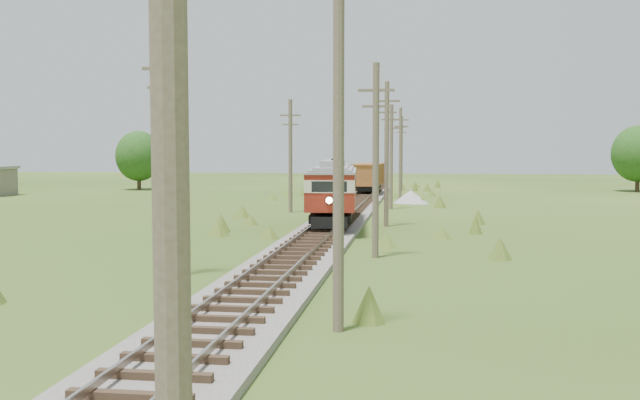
# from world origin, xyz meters

# --- Properties ---
(ground) EXTENTS (260.00, 260.00, 0.00)m
(ground) POSITION_xyz_m (0.00, 0.00, 0.00)
(ground) COLOR #244514
(ground) RESTS_ON ground
(railbed_main) EXTENTS (3.60, 96.00, 0.57)m
(railbed_main) POSITION_xyz_m (0.00, 34.00, 0.19)
(railbed_main) COLOR #605B54
(railbed_main) RESTS_ON ground
(switch_marker) EXTENTS (0.45, 0.06, 1.08)m
(switch_marker) POSITION_xyz_m (-0.20, 1.50, 0.63)
(switch_marker) COLOR black
(switch_marker) RESTS_ON ground
(streetcar) EXTENTS (3.70, 11.99, 5.43)m
(streetcar) POSITION_xyz_m (0.00, 29.87, 2.55)
(streetcar) COLOR black
(streetcar) RESTS_ON ground
(gondola) EXTENTS (3.01, 8.46, 2.78)m
(gondola) POSITION_xyz_m (0.00, 60.38, 2.06)
(gondola) COLOR black
(gondola) RESTS_ON ground
(gravel_pile) EXTENTS (3.21, 3.40, 1.17)m
(gravel_pile) POSITION_xyz_m (4.62, 50.83, 0.54)
(gravel_pile) COLOR gray
(gravel_pile) RESTS_ON ground
(utility_pole_r_0) EXTENTS (1.60, 0.30, 8.50)m
(utility_pole_r_0) POSITION_xyz_m (3.20, -8.00, 4.37)
(utility_pole_r_0) COLOR brown
(utility_pole_r_0) RESTS_ON ground
(utility_pole_r_1) EXTENTS (0.30, 0.30, 8.80)m
(utility_pole_r_1) POSITION_xyz_m (3.10, 5.00, 4.40)
(utility_pole_r_1) COLOR brown
(utility_pole_r_1) RESTS_ON ground
(utility_pole_r_2) EXTENTS (1.60, 0.30, 8.60)m
(utility_pole_r_2) POSITION_xyz_m (3.30, 18.00, 4.42)
(utility_pole_r_2) COLOR brown
(utility_pole_r_2) RESTS_ON ground
(utility_pole_r_3) EXTENTS (1.60, 0.30, 9.00)m
(utility_pole_r_3) POSITION_xyz_m (3.20, 31.00, 4.63)
(utility_pole_r_3) COLOR brown
(utility_pole_r_3) RESTS_ON ground
(utility_pole_r_4) EXTENTS (1.60, 0.30, 8.40)m
(utility_pole_r_4) POSITION_xyz_m (3.00, 44.00, 4.32)
(utility_pole_r_4) COLOR brown
(utility_pole_r_4) RESTS_ON ground
(utility_pole_r_5) EXTENTS (1.60, 0.30, 8.90)m
(utility_pole_r_5) POSITION_xyz_m (3.40, 57.00, 4.58)
(utility_pole_r_5) COLOR brown
(utility_pole_r_5) RESTS_ON ground
(utility_pole_r_6) EXTENTS (1.60, 0.30, 8.70)m
(utility_pole_r_6) POSITION_xyz_m (3.20, 70.00, 4.47)
(utility_pole_r_6) COLOR brown
(utility_pole_r_6) RESTS_ON ground
(utility_pole_l_a) EXTENTS (1.60, 0.30, 9.00)m
(utility_pole_l_a) POSITION_xyz_m (-4.20, 12.00, 4.63)
(utility_pole_l_a) COLOR brown
(utility_pole_l_a) RESTS_ON ground
(utility_pole_l_b) EXTENTS (1.60, 0.30, 8.60)m
(utility_pole_l_b) POSITION_xyz_m (-4.50, 40.00, 4.42)
(utility_pole_l_b) COLOR brown
(utility_pole_l_b) RESTS_ON ground
(tree_mid_a) EXTENTS (5.46, 5.46, 7.03)m
(tree_mid_a) POSITION_xyz_m (-28.00, 68.00, 4.02)
(tree_mid_a) COLOR #38281C
(tree_mid_a) RESTS_ON ground
(tree_mid_b) EXTENTS (5.88, 5.88, 7.57)m
(tree_mid_b) POSITION_xyz_m (30.00, 72.00, 4.33)
(tree_mid_b) COLOR #38281C
(tree_mid_b) RESTS_ON ground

